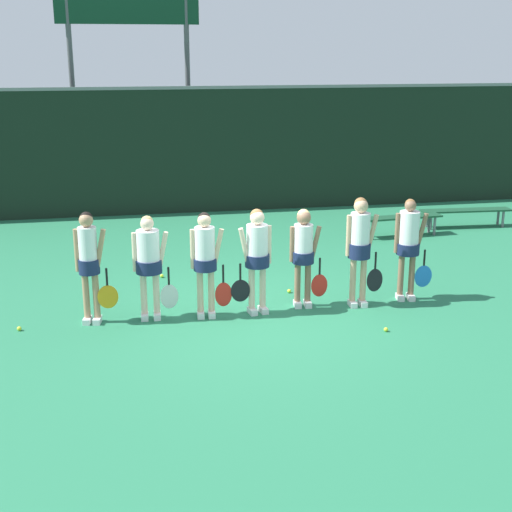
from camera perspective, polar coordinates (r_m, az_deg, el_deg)
ground_plane at (r=11.62m, az=0.10°, el=-4.37°), size 140.00×140.00×0.00m
fence_windscreen at (r=18.37m, az=-4.38°, el=8.46°), size 60.00×0.08×3.21m
scoreboard at (r=19.82m, az=-10.23°, el=18.20°), size 3.71×0.15×6.19m
bench_courtside at (r=16.44m, az=11.59°, el=2.93°), size 1.90×0.51×0.46m
bench_far at (r=17.64m, az=16.42°, el=3.43°), size 2.20×0.48×0.43m
player_0 at (r=11.09m, az=-13.20°, el=-0.24°), size 0.62×0.33×1.76m
player_1 at (r=11.11m, az=-8.56°, el=-0.21°), size 0.68×0.41×1.66m
player_2 at (r=11.09m, az=-4.06°, el=-0.01°), size 0.64×0.36×1.69m
player_3 at (r=11.21m, az=0.06°, el=0.34°), size 0.67×0.39×1.71m
player_4 at (r=11.55m, az=3.84°, el=0.53°), size 0.63×0.36×1.64m
player_5 at (r=11.64m, az=8.32°, el=1.11°), size 0.64×0.37×1.82m
player_6 at (r=12.10m, az=12.12°, el=1.17°), size 0.67×0.38×1.73m
tennis_ball_0 at (r=13.36m, az=-7.54°, el=-1.59°), size 0.07×0.07×0.07m
tennis_ball_1 at (r=13.46m, az=-8.00°, el=-1.46°), size 0.07×0.07×0.07m
tennis_ball_2 at (r=11.38m, az=-18.41°, el=-5.53°), size 0.07×0.07×0.07m
tennis_ball_3 at (r=12.71m, az=-11.83°, el=-2.75°), size 0.06×0.06×0.06m
tennis_ball_4 at (r=10.95m, az=10.35°, el=-5.80°), size 0.07×0.07×0.07m
tennis_ball_5 at (r=12.44m, az=2.67°, el=-2.81°), size 0.07×0.07×0.07m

